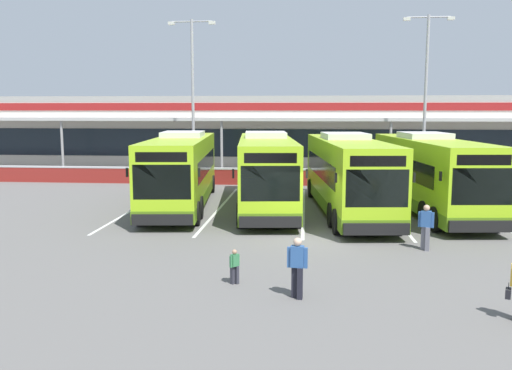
% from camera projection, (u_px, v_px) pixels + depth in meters
% --- Properties ---
extents(ground_plane, '(200.00, 200.00, 0.00)m').
position_uv_depth(ground_plane, '(303.00, 237.00, 20.80)').
color(ground_plane, '#605E5B').
extents(terminal_building, '(70.00, 13.00, 6.00)m').
position_uv_depth(terminal_building, '(305.00, 132.00, 46.91)').
color(terminal_building, beige).
rests_on(terminal_building, ground).
extents(red_barrier_wall, '(60.00, 0.40, 1.10)m').
position_uv_depth(red_barrier_wall, '(304.00, 177.00, 35.02)').
color(red_barrier_wall, maroon).
rests_on(red_barrier_wall, ground).
extents(coach_bus_leftmost, '(3.95, 12.34, 3.78)m').
position_uv_depth(coach_bus_leftmost, '(181.00, 172.00, 27.28)').
color(coach_bus_leftmost, '#9ED11E').
rests_on(coach_bus_leftmost, ground).
extents(coach_bus_left_centre, '(3.95, 12.34, 3.78)m').
position_uv_depth(coach_bus_left_centre, '(266.00, 173.00, 26.85)').
color(coach_bus_left_centre, '#9ED11E').
rests_on(coach_bus_left_centre, ground).
extents(coach_bus_centre, '(3.95, 12.34, 3.78)m').
position_uv_depth(coach_bus_centre, '(347.00, 176.00, 25.58)').
color(coach_bus_centre, '#9ED11E').
rests_on(coach_bus_centre, ground).
extents(coach_bus_right_centre, '(3.95, 12.34, 3.78)m').
position_uv_depth(coach_bus_right_centre, '(429.00, 174.00, 26.04)').
color(coach_bus_right_centre, '#9ED11E').
rests_on(coach_bus_right_centre, ground).
extents(bay_stripe_far_west, '(0.14, 13.00, 0.01)m').
position_uv_depth(bay_stripe_far_west, '(139.00, 206.00, 27.48)').
color(bay_stripe_far_west, silver).
rests_on(bay_stripe_far_west, ground).
extents(bay_stripe_west, '(0.14, 13.00, 0.01)m').
position_uv_depth(bay_stripe_west, '(220.00, 208.00, 27.10)').
color(bay_stripe_west, silver).
rests_on(bay_stripe_west, ground).
extents(bay_stripe_mid_west, '(0.14, 13.00, 0.01)m').
position_uv_depth(bay_stripe_mid_west, '(303.00, 209.00, 26.71)').
color(bay_stripe_mid_west, silver).
rests_on(bay_stripe_mid_west, ground).
extents(bay_stripe_centre, '(0.14, 13.00, 0.01)m').
position_uv_depth(bay_stripe_centre, '(389.00, 210.00, 26.33)').
color(bay_stripe_centre, silver).
rests_on(bay_stripe_centre, ground).
extents(bay_stripe_mid_east, '(0.14, 13.00, 0.01)m').
position_uv_depth(bay_stripe_mid_east, '(477.00, 212.00, 25.94)').
color(bay_stripe_mid_east, silver).
rests_on(bay_stripe_mid_east, ground).
extents(pedestrian_in_dark_coat, '(0.53, 0.38, 1.62)m').
position_uv_depth(pedestrian_in_dark_coat, '(426.00, 226.00, 18.77)').
color(pedestrian_in_dark_coat, slate).
rests_on(pedestrian_in_dark_coat, ground).
extents(pedestrian_child, '(0.26, 0.29, 1.00)m').
position_uv_depth(pedestrian_child, '(235.00, 265.00, 15.13)').
color(pedestrian_child, '#33333D').
rests_on(pedestrian_child, ground).
extents(pedestrian_near_bin, '(0.54, 0.33, 1.62)m').
position_uv_depth(pedestrian_near_bin, '(297.00, 266.00, 13.96)').
color(pedestrian_near_bin, black).
rests_on(pedestrian_near_bin, ground).
extents(lamp_post_west, '(3.24, 0.28, 11.00)m').
position_uv_depth(lamp_post_west, '(193.00, 90.00, 37.03)').
color(lamp_post_west, '#9E9EA3').
rests_on(lamp_post_west, ground).
extents(lamp_post_centre, '(3.24, 0.28, 11.00)m').
position_uv_depth(lamp_post_centre, '(426.00, 89.00, 35.30)').
color(lamp_post_centre, '#9E9EA3').
rests_on(lamp_post_centre, ground).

